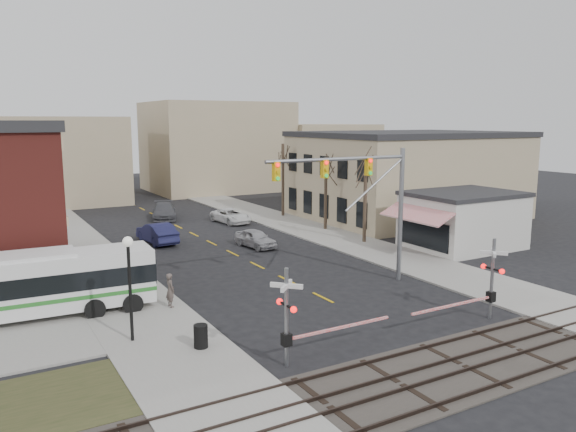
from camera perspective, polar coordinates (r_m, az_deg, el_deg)
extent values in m
plane|color=black|center=(29.57, 5.73, -9.30)|extent=(160.00, 160.00, 0.00)
cube|color=gray|center=(44.25, -20.25, -3.36)|extent=(5.00, 60.00, 0.12)
cube|color=gray|center=(50.81, 1.33, -1.13)|extent=(5.00, 60.00, 0.12)
cube|color=#332D28|center=(23.99, 17.27, -14.29)|extent=(160.00, 5.00, 0.06)
cube|color=#2D231E|center=(24.25, 16.43, -13.75)|extent=(160.00, 0.08, 0.14)
cube|color=#2D231E|center=(25.17, 14.02, -12.74)|extent=(160.00, 0.08, 0.14)
cube|color=#2D231E|center=(22.83, 20.93, -15.53)|extent=(160.00, 0.08, 0.14)
cube|color=#2D231E|center=(23.66, 18.17, -14.45)|extent=(160.00, 0.08, 0.14)
cube|color=tan|center=(39.27, -23.12, 1.16)|extent=(0.10, 15.00, 0.50)
cube|color=tan|center=(38.93, -23.53, 7.13)|extent=(0.10, 15.00, 0.70)
cube|color=black|center=(39.69, -22.89, -2.41)|extent=(0.08, 13.00, 2.60)
cube|color=tan|center=(57.66, 12.06, 3.91)|extent=(20.00, 15.00, 8.00)
cube|color=#262628|center=(57.41, 12.21, 8.14)|extent=(20.30, 15.30, 0.50)
cube|color=beige|center=(44.57, 17.36, -0.57)|extent=(8.00, 6.00, 4.00)
cube|color=#262628|center=(44.26, 17.50, 2.17)|extent=(8.20, 6.20, 0.30)
cube|color=red|center=(41.04, 12.86, 0.20)|extent=(1.68, 6.00, 0.87)
cylinder|color=#382B21|center=(44.29, 7.83, 1.68)|extent=(0.28, 0.28, 6.75)
cylinder|color=#382B21|center=(49.32, 3.84, 2.30)|extent=(0.28, 0.28, 6.30)
cylinder|color=#382B21|center=(56.15, -0.52, 3.69)|extent=(0.28, 0.28, 7.20)
cube|color=silver|center=(29.96, -25.33, -6.36)|extent=(12.30, 3.25, 2.70)
cube|color=black|center=(29.91, -25.35, -6.03)|extent=(12.34, 3.29, 0.91)
cube|color=#257025|center=(30.13, -25.24, -7.52)|extent=(12.34, 3.29, 0.20)
cylinder|color=black|center=(30.32, -25.15, -8.71)|extent=(1.15, 2.69, 1.02)
cylinder|color=gray|center=(34.30, 11.36, 0.10)|extent=(0.28, 0.28, 8.00)
cylinder|color=gray|center=(31.08, 5.19, 5.78)|extent=(9.14, 0.20, 0.20)
cube|color=gold|center=(32.34, 8.19, 4.98)|extent=(0.35, 0.30, 1.00)
cube|color=gold|center=(30.59, 3.74, 4.80)|extent=(0.35, 0.30, 1.00)
cube|color=gold|center=(29.04, -1.21, 4.55)|extent=(0.35, 0.30, 1.00)
cylinder|color=gray|center=(22.24, -0.16, -10.30)|extent=(0.16, 0.16, 4.00)
cube|color=silver|center=(21.83, -0.16, -7.09)|extent=(1.00, 1.00, 0.18)
cube|color=silver|center=(21.83, -0.16, -7.09)|extent=(1.00, 1.00, 0.18)
sphere|color=#FF0C0C|center=(21.63, 0.58, -9.48)|extent=(0.26, 0.26, 0.26)
sphere|color=#FF0C0C|center=(22.53, -0.86, -8.68)|extent=(0.26, 0.26, 0.26)
cube|color=black|center=(22.57, -0.16, -12.44)|extent=(0.35, 0.35, 0.50)
cube|color=#FF0C0C|center=(23.87, 5.38, -11.22)|extent=(5.00, 0.10, 0.10)
cylinder|color=gray|center=(29.16, 20.01, -6.02)|extent=(0.16, 0.16, 4.00)
cube|color=silver|center=(28.85, 20.16, -3.53)|extent=(1.00, 1.00, 0.18)
cube|color=silver|center=(28.85, 20.16, -3.53)|extent=(1.00, 1.00, 0.18)
sphere|color=#FF0C0C|center=(28.70, 20.91, -5.29)|extent=(0.26, 0.26, 0.26)
sphere|color=#FF0C0C|center=(29.38, 19.25, -4.85)|extent=(0.26, 0.26, 0.26)
cube|color=black|center=(29.41, 19.91, -7.71)|extent=(0.35, 0.35, 0.50)
cube|color=#FF0C0C|center=(27.54, 16.36, -8.69)|extent=(5.00, 0.10, 0.10)
cylinder|color=black|center=(25.31, -15.73, -7.57)|extent=(0.14, 0.14, 4.26)
sphere|color=silver|center=(24.74, -15.97, -2.52)|extent=(0.44, 0.44, 0.44)
cylinder|color=black|center=(24.48, -8.85, -11.97)|extent=(0.60, 0.60, 0.99)
imported|color=#98989C|center=(43.00, -3.32, -2.28)|extent=(2.18, 4.21, 1.37)
imported|color=#191A40|center=(45.54, -13.17, -1.68)|extent=(2.15, 5.09, 1.64)
imported|color=silver|center=(53.35, -5.82, 0.00)|extent=(2.76, 4.99, 1.32)
imported|color=#46474C|center=(56.45, -12.49, 0.49)|extent=(3.69, 5.83, 1.57)
imported|color=#524641|center=(29.64, -11.88, -7.37)|extent=(0.49, 0.69, 1.78)
imported|color=#323858|center=(32.66, -17.01, -6.08)|extent=(0.93, 1.01, 1.68)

